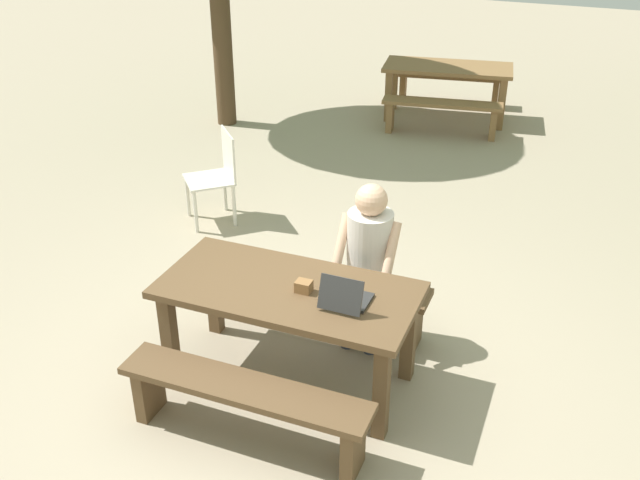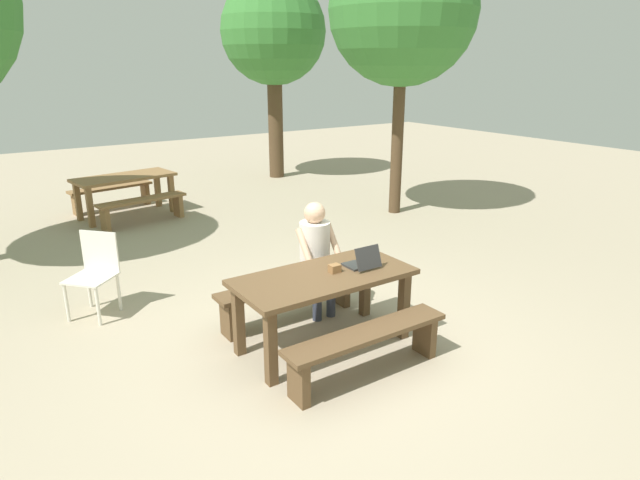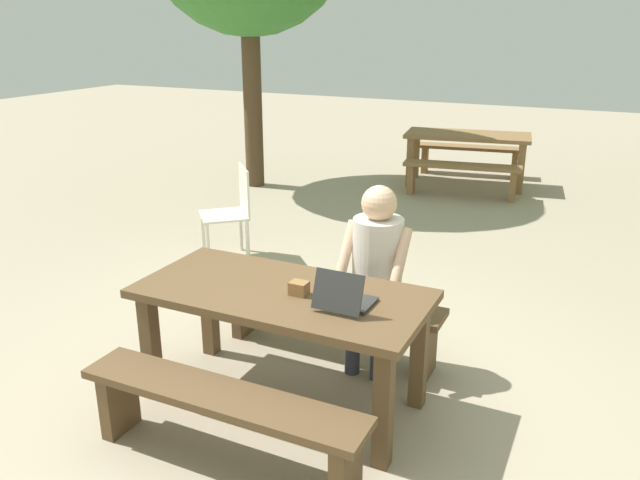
# 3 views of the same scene
# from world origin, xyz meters

# --- Properties ---
(ground_plane) EXTENTS (30.00, 30.00, 0.00)m
(ground_plane) POSITION_xyz_m (0.00, 0.00, 0.00)
(ground_plane) COLOR tan
(picnic_table_front) EXTENTS (1.71, 0.82, 0.75)m
(picnic_table_front) POSITION_xyz_m (0.00, 0.00, 0.63)
(picnic_table_front) COLOR brown
(picnic_table_front) RESTS_ON ground
(bench_near) EXTENTS (1.60, 0.30, 0.44)m
(bench_near) POSITION_xyz_m (0.00, -0.67, 0.33)
(bench_near) COLOR brown
(bench_near) RESTS_ON ground
(bench_far) EXTENTS (1.60, 0.30, 0.44)m
(bench_far) POSITION_xyz_m (0.00, 0.67, 0.33)
(bench_far) COLOR brown
(bench_far) RESTS_ON ground
(laptop) EXTENTS (0.28, 0.30, 0.23)m
(laptop) POSITION_xyz_m (0.42, -0.06, 0.80)
(laptop) COLOR #2D2D2D
(laptop) RESTS_ON picnic_table_front
(small_pouch) EXTENTS (0.10, 0.08, 0.08)m
(small_pouch) POSITION_xyz_m (0.12, -0.01, 0.78)
(small_pouch) COLOR olive
(small_pouch) RESTS_ON picnic_table_front
(person_seated) EXTENTS (0.44, 0.42, 1.26)m
(person_seated) POSITION_xyz_m (0.34, 0.64, 0.74)
(person_seated) COLOR #333847
(person_seated) RESTS_ON ground
(plastic_chair) EXTENTS (0.62, 0.62, 0.91)m
(plastic_chair) POSITION_xyz_m (-1.65, 1.99, 0.49)
(plastic_chair) COLOR silver
(plastic_chair) RESTS_ON ground
(picnic_table_mid) EXTENTS (1.78, 1.00, 0.73)m
(picnic_table_mid) POSITION_xyz_m (-0.28, 5.86, 0.61)
(picnic_table_mid) COLOR olive
(picnic_table_mid) RESTS_ON ground
(bench_mid_south) EXTENTS (1.55, 0.52, 0.44)m
(bench_mid_south) POSITION_xyz_m (-0.18, 5.22, 0.32)
(bench_mid_south) COLOR olive
(bench_mid_south) RESTS_ON ground
(bench_mid_north) EXTENTS (1.55, 0.52, 0.44)m
(bench_mid_north) POSITION_xyz_m (-0.38, 6.51, 0.32)
(bench_mid_north) COLOR olive
(bench_mid_north) RESTS_ON ground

